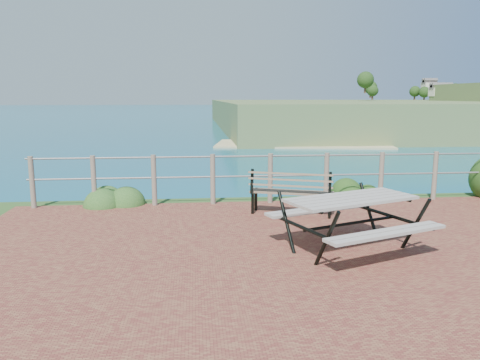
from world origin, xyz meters
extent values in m
cube|color=brown|center=(0.00, 0.00, 0.00)|extent=(10.00, 7.00, 0.12)
plane|color=#167984|center=(0.00, 200.00, 0.00)|extent=(1200.00, 1200.00, 0.00)
cylinder|color=#6B5B4C|center=(-4.60, 3.35, 0.52)|extent=(0.10, 0.10, 1.00)
cylinder|color=#6B5B4C|center=(-3.45, 3.35, 0.52)|extent=(0.10, 0.10, 1.00)
cylinder|color=#6B5B4C|center=(-2.30, 3.35, 0.52)|extent=(0.10, 0.10, 1.00)
cylinder|color=#6B5B4C|center=(-1.15, 3.35, 0.52)|extent=(0.10, 0.10, 1.00)
cylinder|color=#6B5B4C|center=(0.00, 3.35, 0.52)|extent=(0.10, 0.10, 1.00)
cylinder|color=#6B5B4C|center=(1.15, 3.35, 0.52)|extent=(0.10, 0.10, 1.00)
cylinder|color=#6B5B4C|center=(2.30, 3.35, 0.52)|extent=(0.10, 0.10, 1.00)
cylinder|color=#6B5B4C|center=(3.45, 3.35, 0.52)|extent=(0.10, 0.10, 1.00)
cylinder|color=slate|center=(0.00, 3.35, 0.97)|extent=(9.40, 0.04, 0.04)
cylinder|color=slate|center=(0.00, 3.35, 0.57)|extent=(9.40, 0.04, 0.04)
cube|color=gray|center=(0.63, 0.30, 0.76)|extent=(1.94, 1.33, 0.04)
cube|color=gray|center=(0.63, 0.30, 0.46)|extent=(1.76, 0.89, 0.04)
cube|color=gray|center=(0.63, 0.30, 0.46)|extent=(1.76, 0.89, 0.04)
cylinder|color=black|center=(0.63, 0.30, 0.41)|extent=(1.45, 0.60, 0.04)
cube|color=brown|center=(0.24, 2.38, 0.43)|extent=(1.53, 0.85, 0.03)
cube|color=brown|center=(0.24, 2.38, 0.69)|extent=(1.44, 0.61, 0.34)
cube|color=black|center=(0.24, 2.38, 0.23)|extent=(0.06, 0.07, 0.41)
cube|color=black|center=(0.24, 2.38, 0.23)|extent=(0.06, 0.07, 0.41)
cube|color=black|center=(0.24, 2.38, 0.23)|extent=(0.06, 0.07, 0.41)
cube|color=black|center=(0.24, 2.38, 0.23)|extent=(0.06, 0.07, 0.41)
ellipsoid|color=#1D481B|center=(-3.07, 3.62, 0.00)|extent=(0.86, 0.86, 0.63)
ellipsoid|color=#1E4214|center=(2.11, 4.11, 0.00)|extent=(0.74, 0.74, 0.47)
camera|label=1|loc=(-1.49, -5.77, 2.14)|focal=35.00mm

